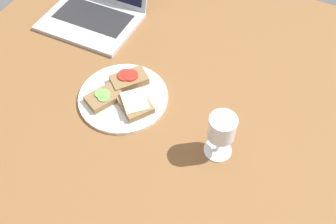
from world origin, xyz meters
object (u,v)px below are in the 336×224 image
sandwich_with_tomato (129,79)px  sandwich_with_cucumber (104,97)px  sandwich_with_cheese (135,104)px  wine_glass (222,129)px  plate (123,97)px  laptop (97,2)px

sandwich_with_tomato → sandwich_with_cucumber: 9.41cm
sandwich_with_tomato → sandwich_with_cheese: (6.00, -7.28, -0.00)cm
sandwich_with_cucumber → wine_glass: 35.82cm
plate → sandwich_with_tomato: sandwich_with_tomato is taller
plate → sandwich_with_tomato: (-0.94, 5.38, 1.87)cm
laptop → sandwich_with_cheese: bearing=-44.8°
sandwich_with_cucumber → wine_glass: wine_glass is taller
plate → wine_glass: size_ratio=1.89×
sandwich_with_cucumber → wine_glass: (35.00, -1.28, 7.50)cm
sandwich_with_cucumber → laptop: bearing=124.4°
plate → laptop: (-26.93, 29.82, 4.27)cm
sandwich_with_cucumber → laptop: (-22.74, 33.26, 2.66)cm
plate → sandwich_with_cucumber: 5.65cm
sandwich_with_cucumber → sandwich_with_cheese: 9.38cm
sandwich_with_tomato → wine_glass: bearing=-17.7°
sandwich_with_cheese → wine_glass: size_ratio=0.88×
sandwich_with_cheese → sandwich_with_tomato: bearing=129.5°
sandwich_with_cheese → plate: bearing=159.4°
sandwich_with_tomato → laptop: laptop is taller
sandwich_with_tomato → wine_glass: size_ratio=0.88×
sandwich_with_cucumber → laptop: size_ratio=0.37×
sandwich_with_cheese → laptop: 45.11cm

